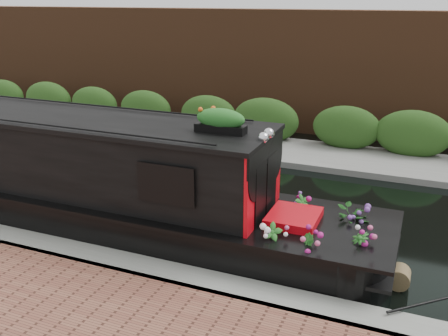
% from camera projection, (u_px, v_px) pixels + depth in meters
% --- Properties ---
extents(ground, '(80.00, 80.00, 0.00)m').
position_uv_depth(ground, '(200.00, 202.00, 11.30)').
color(ground, black).
rests_on(ground, ground).
extents(near_bank_coping, '(40.00, 0.60, 0.50)m').
position_uv_depth(near_bank_coping, '(117.00, 272.00, 8.43)').
color(near_bank_coping, gray).
rests_on(near_bank_coping, ground).
extents(far_bank_path, '(40.00, 2.40, 0.34)m').
position_uv_depth(far_bank_path, '(259.00, 151.00, 14.97)').
color(far_bank_path, slate).
rests_on(far_bank_path, ground).
extents(far_hedge, '(40.00, 1.10, 2.80)m').
position_uv_depth(far_hedge, '(268.00, 143.00, 15.75)').
color(far_hedge, '#264A18').
rests_on(far_hedge, ground).
extents(far_brick_wall, '(40.00, 1.00, 8.00)m').
position_uv_depth(far_brick_wall, '(287.00, 128.00, 17.59)').
color(far_brick_wall, '#54311C').
rests_on(far_brick_wall, ground).
extents(narrowboat, '(12.36, 2.24, 2.89)m').
position_uv_depth(narrowboat, '(64.00, 181.00, 10.11)').
color(narrowboat, black).
rests_on(narrowboat, ground).
extents(rope_fender, '(0.35, 0.34, 0.35)m').
position_uv_depth(rope_fender, '(399.00, 277.00, 7.96)').
color(rope_fender, brown).
rests_on(rope_fender, ground).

